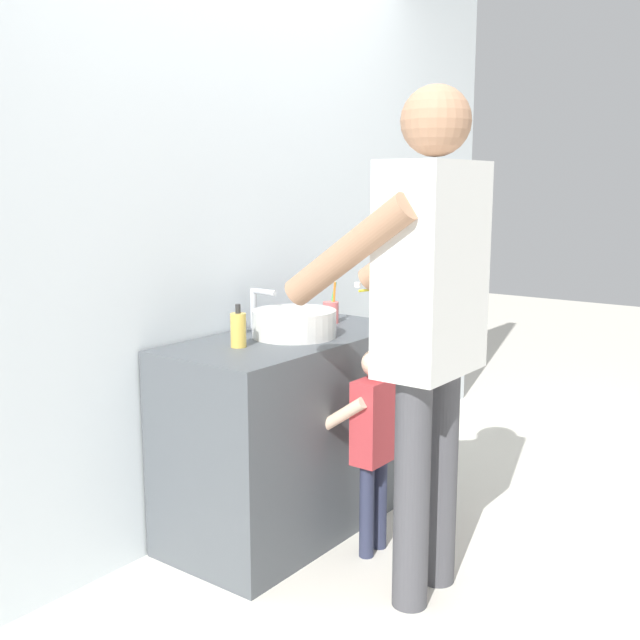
# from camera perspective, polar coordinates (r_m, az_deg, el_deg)

# --- Properties ---
(ground_plane) EXTENTS (14.00, 14.00, 0.00)m
(ground_plane) POSITION_cam_1_polar(r_m,az_deg,el_deg) (3.17, 2.26, -16.50)
(ground_plane) COLOR silver
(back_wall) EXTENTS (4.40, 0.08, 2.70)m
(back_wall) POSITION_cam_1_polar(r_m,az_deg,el_deg) (3.23, -6.77, 8.78)
(back_wall) COLOR silver
(back_wall) RESTS_ON ground
(vanity_cabinet) EXTENTS (1.12, 0.54, 0.82)m
(vanity_cabinet) POSITION_cam_1_polar(r_m,az_deg,el_deg) (3.18, -2.19, -8.45)
(vanity_cabinet) COLOR #4C5156
(vanity_cabinet) RESTS_ON ground
(sink_basin) EXTENTS (0.34, 0.34, 0.11)m
(sink_basin) POSITION_cam_1_polar(r_m,az_deg,el_deg) (3.05, -1.95, -0.22)
(sink_basin) COLOR silver
(sink_basin) RESTS_ON vanity_cabinet
(faucet) EXTENTS (0.18, 0.14, 0.18)m
(faucet) POSITION_cam_1_polar(r_m,az_deg,el_deg) (3.18, -4.88, 0.62)
(faucet) COLOR #B7BABF
(faucet) RESTS_ON vanity_cabinet
(toothbrush_cup) EXTENTS (0.07, 0.07, 0.21)m
(toothbrush_cup) POSITION_cam_1_polar(r_m,az_deg,el_deg) (3.36, 0.83, 0.69)
(toothbrush_cup) COLOR #D86666
(toothbrush_cup) RESTS_ON vanity_cabinet
(soap_bottle) EXTENTS (0.06, 0.06, 0.16)m
(soap_bottle) POSITION_cam_1_polar(r_m,az_deg,el_deg) (2.87, -6.18, -0.72)
(soap_bottle) COLOR gold
(soap_bottle) RESTS_ON vanity_cabinet
(child_toddler) EXTENTS (0.25, 0.25, 0.82)m
(child_toddler) POSITION_cam_1_polar(r_m,az_deg,el_deg) (2.93, 3.99, -8.49)
(child_toddler) COLOR #2D334C
(child_toddler) RESTS_ON ground
(adult_parent) EXTENTS (0.54, 0.57, 1.74)m
(adult_parent) POSITION_cam_1_polar(r_m,az_deg,el_deg) (2.53, 8.06, 1.42)
(adult_parent) COLOR #47474C
(adult_parent) RESTS_ON ground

